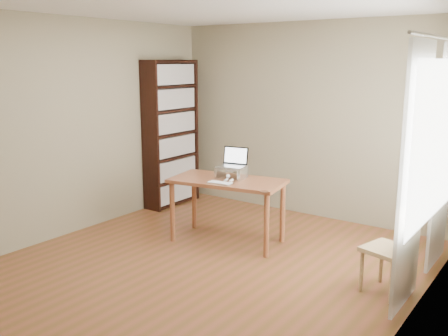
# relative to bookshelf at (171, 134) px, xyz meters

# --- Properties ---
(room) EXTENTS (4.04, 4.54, 2.64)m
(room) POSITION_rel_bookshelf_xyz_m (1.86, -1.54, 0.25)
(room) COLOR brown
(room) RESTS_ON ground
(bookshelf) EXTENTS (0.30, 0.90, 2.10)m
(bookshelf) POSITION_rel_bookshelf_xyz_m (0.00, 0.00, 0.00)
(bookshelf) COLOR black
(bookshelf) RESTS_ON ground
(curtains) EXTENTS (0.03, 1.90, 2.25)m
(curtains) POSITION_rel_bookshelf_xyz_m (3.75, -0.75, 0.12)
(curtains) COLOR white
(curtains) RESTS_ON ground
(desk) EXTENTS (1.39, 0.86, 0.75)m
(desk) POSITION_rel_bookshelf_xyz_m (1.58, -0.83, -0.41)
(desk) COLOR brown
(desk) RESTS_ON ground
(laptop_stand) EXTENTS (0.32, 0.25, 0.13)m
(laptop_stand) POSITION_rel_bookshelf_xyz_m (1.58, -0.75, -0.22)
(laptop_stand) COLOR silver
(laptop_stand) RESTS_ON desk
(laptop) EXTENTS (0.34, 0.30, 0.22)m
(laptop) POSITION_rel_bookshelf_xyz_m (1.58, -0.70, -0.11)
(laptop) COLOR silver
(laptop) RESTS_ON laptop_stand
(keyboard) EXTENTS (0.30, 0.16, 0.02)m
(keyboard) POSITION_rel_bookshelf_xyz_m (1.64, -1.05, -0.29)
(keyboard) COLOR silver
(keyboard) RESTS_ON desk
(coaster) EXTENTS (0.09, 0.09, 0.01)m
(coaster) POSITION_rel_bookshelf_xyz_m (2.22, -1.07, -0.30)
(coaster) COLOR brown
(coaster) RESTS_ON desk
(cat) EXTENTS (0.24, 0.48, 0.15)m
(cat) POSITION_rel_bookshelf_xyz_m (1.61, -0.72, -0.24)
(cat) COLOR #4E433D
(cat) RESTS_ON desk
(chair) EXTENTS (0.48, 0.47, 0.87)m
(chair) POSITION_rel_bookshelf_xyz_m (3.60, -1.08, -0.58)
(chair) COLOR tan
(chair) RESTS_ON ground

